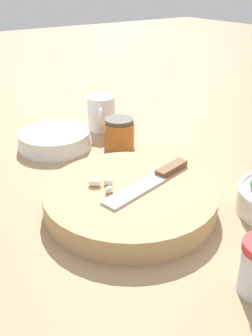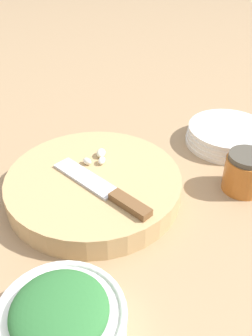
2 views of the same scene
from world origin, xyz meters
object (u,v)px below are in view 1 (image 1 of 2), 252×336
at_px(garlic_cloves, 102,184).
at_px(plate_stack, 55,140).
at_px(honey_jar, 119,134).
at_px(chef_knife, 154,179).
at_px(cutting_board, 130,198).
at_px(coffee_mug, 101,113).

height_order(garlic_cloves, plate_stack, garlic_cloves).
height_order(garlic_cloves, honey_jar, honey_jar).
bearing_deg(chef_knife, plate_stack, -5.18).
relative_size(cutting_board, plate_stack, 1.72).
bearing_deg(honey_jar, plate_stack, -126.35).
bearing_deg(coffee_mug, honey_jar, -12.83).
height_order(chef_knife, plate_stack, chef_knife).
height_order(cutting_board, coffee_mug, coffee_mug).
height_order(cutting_board, honey_jar, honey_jar).
distance_m(garlic_cloves, plate_stack, 0.30).
distance_m(chef_knife, coffee_mug, 0.39).
bearing_deg(coffee_mug, cutting_board, -24.41).
height_order(chef_knife, honey_jar, honey_jar).
relative_size(chef_knife, coffee_mug, 2.12).
relative_size(cutting_board, chef_knife, 1.45).
height_order(chef_knife, coffee_mug, coffee_mug).
bearing_deg(coffee_mug, garlic_cloves, -31.71).
bearing_deg(plate_stack, cutting_board, -1.49).
distance_m(chef_knife, plate_stack, 0.34).
bearing_deg(chef_knife, honey_jar, -32.03).
xyz_separation_m(cutting_board, honey_jar, (-0.24, 0.14, 0.02)).
bearing_deg(honey_jar, chef_knife, -19.84).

